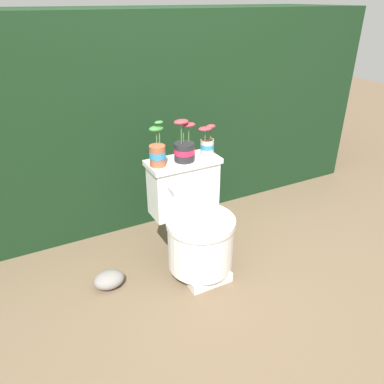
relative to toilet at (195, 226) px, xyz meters
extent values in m
plane|color=brown|center=(0.05, -0.07, -0.30)|extent=(12.00, 12.00, 0.00)
cube|color=black|center=(0.05, 1.08, 0.43)|extent=(3.67, 0.91, 1.48)
cube|color=silver|center=(0.00, -0.07, -0.27)|extent=(0.26, 0.34, 0.06)
cylinder|color=silver|center=(0.00, -0.07, -0.10)|extent=(0.40, 0.40, 0.29)
cylinder|color=silver|center=(0.00, -0.07, 0.07)|extent=(0.41, 0.41, 0.04)
cube|color=silver|center=(0.00, 0.16, 0.19)|extent=(0.42, 0.18, 0.32)
cube|color=silver|center=(0.00, 0.16, 0.36)|extent=(0.44, 0.21, 0.03)
cylinder|color=silver|center=(-0.15, 0.04, 0.28)|extent=(0.02, 0.05, 0.02)
cylinder|color=#9E5638|center=(-0.17, 0.14, 0.44)|extent=(0.09, 0.09, 0.12)
cylinder|color=#2D84BC|center=(-0.17, 0.14, 0.45)|extent=(0.09, 0.09, 0.04)
cylinder|color=#332319|center=(-0.17, 0.14, 0.49)|extent=(0.08, 0.08, 0.01)
cylinder|color=#4C753D|center=(-0.15, 0.18, 0.54)|extent=(0.01, 0.01, 0.08)
ellipsoid|color=#387F38|center=(-0.15, 0.18, 0.59)|extent=(0.08, 0.06, 0.03)
cylinder|color=#4C753D|center=(-0.14, 0.16, 0.56)|extent=(0.01, 0.01, 0.12)
ellipsoid|color=#387F38|center=(-0.14, 0.16, 0.62)|extent=(0.05, 0.04, 0.02)
cylinder|color=#262628|center=(0.00, 0.14, 0.43)|extent=(0.12, 0.12, 0.11)
cylinder|color=#D1234C|center=(0.00, 0.14, 0.44)|extent=(0.12, 0.12, 0.03)
cylinder|color=#332319|center=(0.00, 0.14, 0.48)|extent=(0.11, 0.11, 0.01)
cylinder|color=#4C753D|center=(-0.02, 0.14, 0.55)|extent=(0.01, 0.01, 0.12)
ellipsoid|color=#93333D|center=(-0.02, 0.14, 0.62)|extent=(0.09, 0.06, 0.03)
cylinder|color=#4C753D|center=(0.03, 0.15, 0.54)|extent=(0.01, 0.01, 0.09)
ellipsoid|color=#93333D|center=(0.03, 0.15, 0.59)|extent=(0.08, 0.06, 0.02)
cylinder|color=#4C753D|center=(0.01, 0.16, 0.54)|extent=(0.01, 0.01, 0.10)
ellipsoid|color=#93333D|center=(0.01, 0.16, 0.60)|extent=(0.06, 0.04, 0.02)
cylinder|color=beige|center=(0.17, 0.16, 0.43)|extent=(0.08, 0.08, 0.09)
cylinder|color=#2D84BC|center=(0.17, 0.16, 0.43)|extent=(0.08, 0.08, 0.03)
cylinder|color=#332319|center=(0.17, 0.16, 0.47)|extent=(0.08, 0.08, 0.01)
cylinder|color=#4C753D|center=(0.15, 0.16, 0.50)|extent=(0.01, 0.01, 0.06)
ellipsoid|color=#93333D|center=(0.15, 0.16, 0.54)|extent=(0.09, 0.06, 0.02)
cylinder|color=#4C753D|center=(0.20, 0.17, 0.51)|extent=(0.01, 0.01, 0.07)
ellipsoid|color=#93333D|center=(0.20, 0.17, 0.55)|extent=(0.06, 0.04, 0.03)
ellipsoid|color=gray|center=(-0.54, 0.07, -0.25)|extent=(0.18, 0.15, 0.10)
camera|label=1|loc=(-0.91, -1.69, 1.24)|focal=35.00mm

